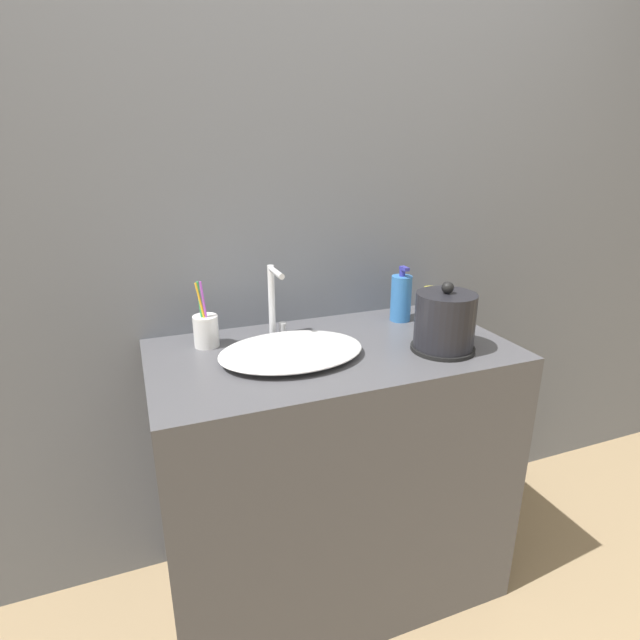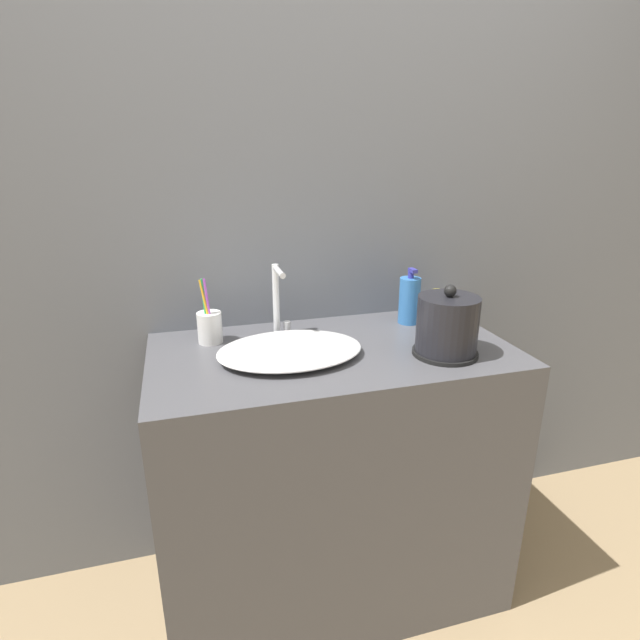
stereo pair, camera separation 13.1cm
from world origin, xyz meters
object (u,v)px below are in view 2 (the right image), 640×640
at_px(faucet, 278,297).
at_px(lotion_bottle, 409,300).
at_px(toothbrush_cup, 210,327).
at_px(electric_kettle, 447,328).
at_px(shampoo_bottle, 437,313).

distance_m(faucet, lotion_bottle, 0.47).
bearing_deg(toothbrush_cup, faucet, 1.08).
height_order(faucet, toothbrush_cup, faucet).
distance_m(electric_kettle, toothbrush_cup, 0.74).
relative_size(faucet, lotion_bottle, 1.19).
relative_size(faucet, toothbrush_cup, 1.11).
relative_size(electric_kettle, shampoo_bottle, 1.46).
bearing_deg(lotion_bottle, shampoo_bottle, -70.29).
height_order(lotion_bottle, shampoo_bottle, lotion_bottle).
bearing_deg(faucet, toothbrush_cup, -178.92).
xyz_separation_m(faucet, toothbrush_cup, (-0.22, -0.00, -0.08)).
bearing_deg(toothbrush_cup, lotion_bottle, 0.03).
height_order(toothbrush_cup, lotion_bottle, toothbrush_cup).
xyz_separation_m(faucet, electric_kettle, (0.45, -0.30, -0.05)).
relative_size(toothbrush_cup, lotion_bottle, 1.07).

